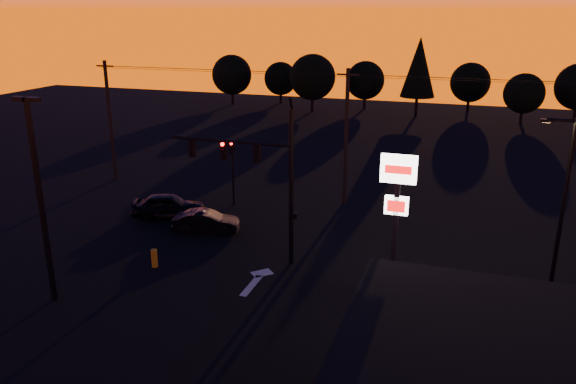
% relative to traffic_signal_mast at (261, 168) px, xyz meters
% --- Properties ---
extents(ground, '(120.00, 120.00, 0.00)m').
position_rel_traffic_signal_mast_xyz_m(ground, '(0.10, -3.99, -4.94)').
color(ground, black).
rests_on(ground, ground).
extents(lane_arrow, '(1.20, 3.10, 0.01)m').
position_rel_traffic_signal_mast_xyz_m(lane_arrow, '(0.60, -2.33, -4.93)').
color(lane_arrow, beige).
rests_on(lane_arrow, ground).
extents(traffic_signal_mast, '(6.79, 0.52, 8.58)m').
position_rel_traffic_signal_mast_xyz_m(traffic_signal_mast, '(0.00, 0.00, 0.00)').
color(traffic_signal_mast, black).
rests_on(traffic_signal_mast, ground).
extents(secondary_signal, '(0.30, 0.31, 4.35)m').
position_rel_traffic_signal_mast_xyz_m(secondary_signal, '(-4.90, 7.49, -2.07)').
color(secondary_signal, black).
rests_on(secondary_signal, ground).
extents(parking_lot_light, '(1.25, 0.30, 9.14)m').
position_rel_traffic_signal_mast_xyz_m(parking_lot_light, '(-7.40, -6.99, 0.33)').
color(parking_lot_light, black).
rests_on(parking_lot_light, ground).
extents(pylon_sign, '(1.50, 0.28, 6.80)m').
position_rel_traffic_signal_mast_xyz_m(pylon_sign, '(7.10, -2.49, -0.02)').
color(pylon_sign, black).
rests_on(pylon_sign, ground).
extents(streetlight, '(1.55, 0.35, 8.00)m').
position_rel_traffic_signal_mast_xyz_m(streetlight, '(14.01, 1.51, -0.52)').
color(streetlight, black).
rests_on(streetlight, ground).
extents(utility_pole_0, '(1.40, 0.26, 9.00)m').
position_rel_traffic_signal_mast_xyz_m(utility_pole_0, '(-15.90, 10.01, -0.34)').
color(utility_pole_0, black).
rests_on(utility_pole_0, ground).
extents(utility_pole_1, '(1.40, 0.26, 9.00)m').
position_rel_traffic_signal_mast_xyz_m(utility_pole_1, '(2.10, 10.01, -0.34)').
color(utility_pole_1, black).
rests_on(utility_pole_1, ground).
extents(power_wires, '(36.00, 1.22, 0.07)m').
position_rel_traffic_signal_mast_xyz_m(power_wires, '(2.10, 10.01, 3.63)').
color(power_wires, black).
rests_on(power_wires, ground).
extents(bollard, '(0.31, 0.31, 0.94)m').
position_rel_traffic_signal_mast_xyz_m(bollard, '(-4.86, -2.61, -4.47)').
color(bollard, '#CE900E').
rests_on(bollard, ground).
extents(tree_0, '(5.36, 5.36, 6.74)m').
position_rel_traffic_signal_mast_xyz_m(tree_0, '(-21.90, 46.01, -0.88)').
color(tree_0, black).
rests_on(tree_0, ground).
extents(tree_1, '(4.54, 4.54, 5.71)m').
position_rel_traffic_signal_mast_xyz_m(tree_1, '(-15.90, 49.01, -1.50)').
color(tree_1, black).
rests_on(tree_1, ground).
extents(tree_2, '(5.77, 5.78, 7.26)m').
position_rel_traffic_signal_mast_xyz_m(tree_2, '(-9.90, 44.01, -0.57)').
color(tree_2, black).
rests_on(tree_2, ground).
extents(tree_3, '(4.95, 4.95, 6.22)m').
position_rel_traffic_signal_mast_xyz_m(tree_3, '(-3.90, 48.01, -1.19)').
color(tree_3, black).
rests_on(tree_3, ground).
extents(tree_4, '(4.18, 4.18, 9.50)m').
position_rel_traffic_signal_mast_xyz_m(tree_4, '(3.10, 45.01, 0.99)').
color(tree_4, black).
rests_on(tree_4, ground).
extents(tree_5, '(4.95, 4.95, 6.22)m').
position_rel_traffic_signal_mast_xyz_m(tree_5, '(9.10, 50.01, -1.19)').
color(tree_5, black).
rests_on(tree_5, ground).
extents(tree_6, '(4.54, 4.54, 5.71)m').
position_rel_traffic_signal_mast_xyz_m(tree_6, '(15.10, 44.01, -1.50)').
color(tree_6, black).
rests_on(tree_6, ground).
extents(car_left, '(4.84, 3.17, 1.53)m').
position_rel_traffic_signal_mast_xyz_m(car_left, '(-7.80, 3.97, -4.17)').
color(car_left, black).
rests_on(car_left, ground).
extents(car_mid, '(4.06, 2.26, 1.27)m').
position_rel_traffic_signal_mast_xyz_m(car_mid, '(-4.48, 2.54, -4.30)').
color(car_mid, black).
rests_on(car_mid, ground).
extents(suv_parked, '(3.39, 5.82, 1.52)m').
position_rel_traffic_signal_mast_xyz_m(suv_parked, '(11.77, -7.10, -4.18)').
color(suv_parked, black).
rests_on(suv_parked, ground).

